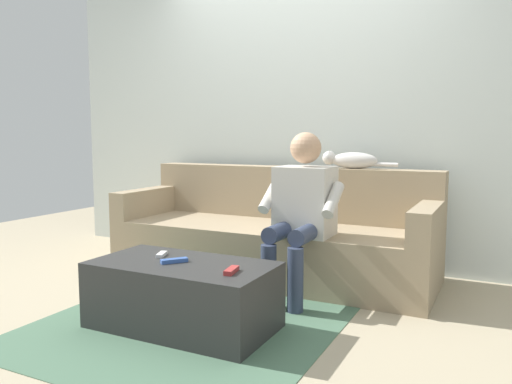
% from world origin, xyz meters
% --- Properties ---
extents(ground_plane, '(8.00, 8.00, 0.00)m').
position_xyz_m(ground_plane, '(0.00, 0.60, 0.00)').
color(ground_plane, tan).
extents(back_wall, '(4.71, 0.06, 2.73)m').
position_xyz_m(back_wall, '(0.00, -0.68, 1.37)').
color(back_wall, silver).
rests_on(back_wall, ground).
extents(couch, '(2.44, 0.88, 0.82)m').
position_xyz_m(couch, '(0.00, -0.16, 0.29)').
color(couch, '#9E896B').
rests_on(couch, ground).
extents(coffee_table, '(1.02, 0.54, 0.37)m').
position_xyz_m(coffee_table, '(0.00, 1.08, 0.19)').
color(coffee_table, '#2D2D2D').
rests_on(coffee_table, ground).
extents(person_solo_seated, '(0.52, 0.59, 1.10)m').
position_xyz_m(person_solo_seated, '(-0.38, 0.25, 0.62)').
color(person_solo_seated, beige).
rests_on(person_solo_seated, ground).
extents(cat_on_backrest, '(0.58, 0.11, 0.14)m').
position_xyz_m(cat_on_backrest, '(-0.51, -0.44, 0.89)').
color(cat_on_backrest, silver).
rests_on(cat_on_backrest, couch).
extents(remote_red, '(0.06, 0.14, 0.02)m').
position_xyz_m(remote_red, '(-0.35, 1.14, 0.39)').
color(remote_red, '#B73333').
rests_on(remote_red, coffee_table).
extents(remote_blue, '(0.13, 0.14, 0.02)m').
position_xyz_m(remote_blue, '(0.04, 1.10, 0.38)').
color(remote_blue, '#3860B7').
rests_on(remote_blue, coffee_table).
extents(remote_white, '(0.07, 0.12, 0.02)m').
position_xyz_m(remote_white, '(0.20, 1.01, 0.38)').
color(remote_white, white).
rests_on(remote_white, coffee_table).
extents(floor_rug, '(1.63, 1.89, 0.01)m').
position_xyz_m(floor_rug, '(0.00, 0.94, 0.00)').
color(floor_rug, '#4C7056').
rests_on(floor_rug, ground).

